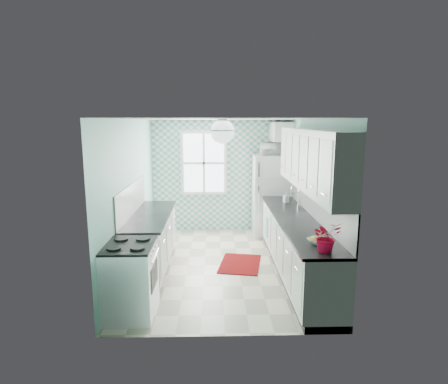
{
  "coord_description": "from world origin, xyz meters",
  "views": [
    {
      "loc": [
        -0.12,
        -6.17,
        2.46
      ],
      "look_at": [
        0.05,
        0.25,
        1.25
      ],
      "focal_mm": 30.0,
      "sensor_mm": 36.0,
      "label": 1
    }
  ],
  "objects_px": {
    "fruit_bowl": "(319,241)",
    "sink": "(288,208)",
    "fridge": "(271,195)",
    "ceiling_light": "(222,131)",
    "microwave": "(272,149)",
    "stove": "(131,278)",
    "potted_plant": "(326,237)"
  },
  "relations": [
    {
      "from": "potted_plant",
      "to": "microwave",
      "type": "xyz_separation_m",
      "value": [
        -0.09,
        3.77,
        0.77
      ]
    },
    {
      "from": "ceiling_light",
      "to": "fruit_bowl",
      "type": "relative_size",
      "value": 1.33
    },
    {
      "from": "stove",
      "to": "sink",
      "type": "height_order",
      "value": "sink"
    },
    {
      "from": "fruit_bowl",
      "to": "microwave",
      "type": "relative_size",
      "value": 0.55
    },
    {
      "from": "ceiling_light",
      "to": "fridge",
      "type": "distance_m",
      "value": 3.18
    },
    {
      "from": "ceiling_light",
      "to": "sink",
      "type": "xyz_separation_m",
      "value": [
        1.2,
        1.18,
        -1.39
      ]
    },
    {
      "from": "ceiling_light",
      "to": "sink",
      "type": "distance_m",
      "value": 2.18
    },
    {
      "from": "fridge",
      "to": "fruit_bowl",
      "type": "xyz_separation_m",
      "value": [
        0.09,
        -3.48,
        0.09
      ]
    },
    {
      "from": "ceiling_light",
      "to": "stove",
      "type": "relative_size",
      "value": 0.38
    },
    {
      "from": "sink",
      "to": "fruit_bowl",
      "type": "relative_size",
      "value": 2.13
    },
    {
      "from": "fridge",
      "to": "sink",
      "type": "distance_m",
      "value": 1.43
    },
    {
      "from": "potted_plant",
      "to": "microwave",
      "type": "relative_size",
      "value": 0.79
    },
    {
      "from": "ceiling_light",
      "to": "fridge",
      "type": "height_order",
      "value": "ceiling_light"
    },
    {
      "from": "sink",
      "to": "microwave",
      "type": "bearing_deg",
      "value": 91.83
    },
    {
      "from": "stove",
      "to": "fruit_bowl",
      "type": "relative_size",
      "value": 3.51
    },
    {
      "from": "sink",
      "to": "fridge",
      "type": "bearing_deg",
      "value": 91.85
    },
    {
      "from": "ceiling_light",
      "to": "fridge",
      "type": "relative_size",
      "value": 0.2
    },
    {
      "from": "fridge",
      "to": "potted_plant",
      "type": "bearing_deg",
      "value": -90.26
    },
    {
      "from": "ceiling_light",
      "to": "fridge",
      "type": "xyz_separation_m",
      "value": [
        1.11,
        2.6,
        -1.44
      ]
    },
    {
      "from": "potted_plant",
      "to": "microwave",
      "type": "bearing_deg",
      "value": 91.37
    },
    {
      "from": "stove",
      "to": "microwave",
      "type": "distance_m",
      "value": 4.37
    },
    {
      "from": "microwave",
      "to": "stove",
      "type": "bearing_deg",
      "value": 53.24
    },
    {
      "from": "fruit_bowl",
      "to": "potted_plant",
      "type": "distance_m",
      "value": 0.33
    },
    {
      "from": "stove",
      "to": "ceiling_light",
      "type": "bearing_deg",
      "value": 31.43
    },
    {
      "from": "fridge",
      "to": "fruit_bowl",
      "type": "bearing_deg",
      "value": -90.15
    },
    {
      "from": "stove",
      "to": "sink",
      "type": "relative_size",
      "value": 1.65
    },
    {
      "from": "sink",
      "to": "potted_plant",
      "type": "relative_size",
      "value": 1.5
    },
    {
      "from": "fridge",
      "to": "fruit_bowl",
      "type": "height_order",
      "value": "fridge"
    },
    {
      "from": "fruit_bowl",
      "to": "sink",
      "type": "bearing_deg",
      "value": 89.9
    },
    {
      "from": "sink",
      "to": "potted_plant",
      "type": "bearing_deg",
      "value": -92.0
    },
    {
      "from": "fridge",
      "to": "fruit_bowl",
      "type": "relative_size",
      "value": 6.7
    },
    {
      "from": "ceiling_light",
      "to": "fruit_bowl",
      "type": "xyz_separation_m",
      "value": [
        1.2,
        -0.88,
        -1.35
      ]
    }
  ]
}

